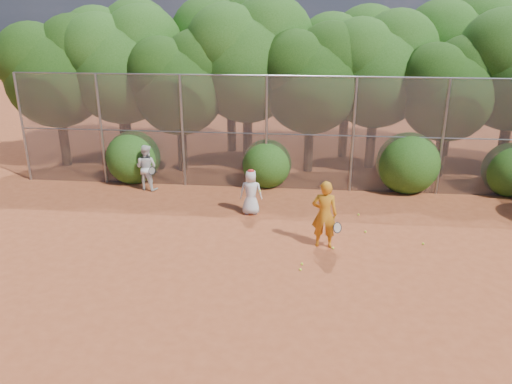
# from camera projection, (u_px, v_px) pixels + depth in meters

# --- Properties ---
(ground) EXTENTS (80.00, 80.00, 0.00)m
(ground) POSITION_uv_depth(u_px,v_px,m) (285.00, 269.00, 12.43)
(ground) COLOR #A14724
(ground) RESTS_ON ground
(fence_back) EXTENTS (20.05, 0.09, 4.03)m
(fence_back) POSITION_uv_depth(u_px,v_px,m) (292.00, 133.00, 17.34)
(fence_back) COLOR gray
(fence_back) RESTS_ON ground
(tree_0) EXTENTS (4.38, 3.81, 6.00)m
(tree_0) POSITION_uv_depth(u_px,v_px,m) (56.00, 68.00, 19.51)
(tree_0) COLOR black
(tree_0) RESTS_ON ground
(tree_1) EXTENTS (4.64, 4.03, 6.35)m
(tree_1) POSITION_uv_depth(u_px,v_px,m) (122.00, 62.00, 19.66)
(tree_1) COLOR black
(tree_1) RESTS_ON ground
(tree_2) EXTENTS (3.99, 3.47, 5.47)m
(tree_2) POSITION_uv_depth(u_px,v_px,m) (180.00, 80.00, 18.95)
(tree_2) COLOR black
(tree_2) RESTS_ON ground
(tree_3) EXTENTS (4.89, 4.26, 6.70)m
(tree_3) POSITION_uv_depth(u_px,v_px,m) (249.00, 56.00, 19.37)
(tree_3) COLOR black
(tree_3) RESTS_ON ground
(tree_4) EXTENTS (4.19, 3.64, 5.73)m
(tree_4) POSITION_uv_depth(u_px,v_px,m) (313.00, 75.00, 18.78)
(tree_4) COLOR black
(tree_4) RESTS_ON ground
(tree_5) EXTENTS (4.51, 3.92, 6.17)m
(tree_5) POSITION_uv_depth(u_px,v_px,m) (378.00, 66.00, 19.19)
(tree_5) COLOR black
(tree_5) RESTS_ON ground
(tree_6) EXTENTS (3.86, 3.36, 5.29)m
(tree_6) POSITION_uv_depth(u_px,v_px,m) (450.00, 86.00, 18.21)
(tree_6) COLOR black
(tree_6) RESTS_ON ground
(tree_9) EXTENTS (4.83, 4.20, 6.62)m
(tree_9) POSITION_uv_depth(u_px,v_px,m) (118.00, 52.00, 21.84)
(tree_9) COLOR black
(tree_9) RESTS_ON ground
(tree_10) EXTENTS (5.15, 4.48, 7.06)m
(tree_10) POSITION_uv_depth(u_px,v_px,m) (232.00, 46.00, 21.45)
(tree_10) COLOR black
(tree_10) RESTS_ON ground
(tree_11) EXTENTS (4.64, 4.03, 6.35)m
(tree_11) POSITION_uv_depth(u_px,v_px,m) (349.00, 59.00, 20.75)
(tree_11) COLOR black
(tree_11) RESTS_ON ground
(tree_12) EXTENTS (5.02, 4.37, 6.88)m
(tree_12) POSITION_uv_depth(u_px,v_px,m) (458.00, 50.00, 20.75)
(tree_12) COLOR black
(tree_12) RESTS_ON ground
(bush_0) EXTENTS (2.00, 2.00, 2.00)m
(bush_0) POSITION_uv_depth(u_px,v_px,m) (133.00, 155.00, 18.56)
(bush_0) COLOR #204B12
(bush_0) RESTS_ON ground
(bush_1) EXTENTS (1.80, 1.80, 1.80)m
(bush_1) POSITION_uv_depth(u_px,v_px,m) (267.00, 162.00, 18.11)
(bush_1) COLOR #204B12
(bush_1) RESTS_ON ground
(bush_2) EXTENTS (2.20, 2.20, 2.20)m
(bush_2) POSITION_uv_depth(u_px,v_px,m) (408.00, 160.00, 17.55)
(bush_2) COLOR #204B12
(bush_2) RESTS_ON ground
(bush_3) EXTENTS (1.90, 1.90, 1.90)m
(bush_3) POSITION_uv_depth(u_px,v_px,m) (511.00, 167.00, 17.26)
(bush_3) COLOR #204B12
(bush_3) RESTS_ON ground
(player_yellow) EXTENTS (0.86, 0.59, 1.88)m
(player_yellow) POSITION_uv_depth(u_px,v_px,m) (324.00, 214.00, 13.33)
(player_yellow) COLOR orange
(player_yellow) RESTS_ON ground
(player_teen) EXTENTS (0.72, 0.48, 1.47)m
(player_teen) POSITION_uv_depth(u_px,v_px,m) (251.00, 192.00, 15.57)
(player_teen) COLOR silver
(player_teen) RESTS_ON ground
(player_white) EXTENTS (0.93, 0.82, 1.64)m
(player_white) POSITION_uv_depth(u_px,v_px,m) (146.00, 167.00, 17.70)
(player_white) COLOR silver
(player_white) RESTS_ON ground
(ball_0) EXTENTS (0.07, 0.07, 0.07)m
(ball_0) POSITION_uv_depth(u_px,v_px,m) (333.00, 248.00, 13.45)
(ball_0) COLOR #CCEA2A
(ball_0) RESTS_ON ground
(ball_1) EXTENTS (0.07, 0.07, 0.07)m
(ball_1) POSITION_uv_depth(u_px,v_px,m) (365.00, 232.00, 14.44)
(ball_1) COLOR #CCEA2A
(ball_1) RESTS_ON ground
(ball_2) EXTENTS (0.07, 0.07, 0.07)m
(ball_2) POSITION_uv_depth(u_px,v_px,m) (300.00, 269.00, 12.34)
(ball_2) COLOR #CCEA2A
(ball_2) RESTS_ON ground
(ball_3) EXTENTS (0.07, 0.07, 0.07)m
(ball_3) POSITION_uv_depth(u_px,v_px,m) (423.00, 244.00, 13.70)
(ball_3) COLOR #CCEA2A
(ball_3) RESTS_ON ground
(ball_4) EXTENTS (0.07, 0.07, 0.07)m
(ball_4) POSITION_uv_depth(u_px,v_px,m) (302.00, 264.00, 12.61)
(ball_4) COLOR #CCEA2A
(ball_4) RESTS_ON ground
(ball_5) EXTENTS (0.07, 0.07, 0.07)m
(ball_5) POSITION_uv_depth(u_px,v_px,m) (359.00, 215.00, 15.65)
(ball_5) COLOR #CCEA2A
(ball_5) RESTS_ON ground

